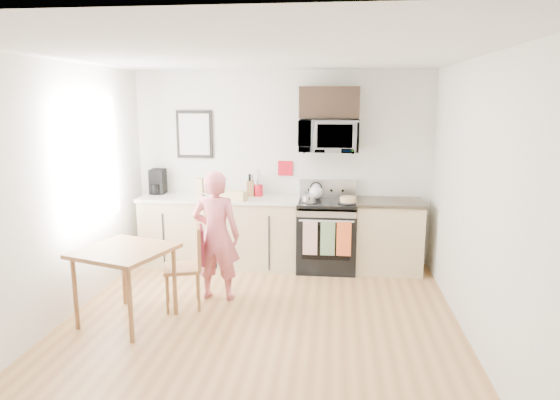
# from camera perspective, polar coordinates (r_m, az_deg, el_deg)

# --- Properties ---
(floor) EXTENTS (4.60, 4.60, 0.00)m
(floor) POSITION_cam_1_polar(r_m,az_deg,el_deg) (4.99, -2.73, -15.00)
(floor) COLOR #956339
(floor) RESTS_ON ground
(back_wall) EXTENTS (4.00, 0.04, 2.60)m
(back_wall) POSITION_cam_1_polar(r_m,az_deg,el_deg) (6.81, 0.21, 3.68)
(back_wall) COLOR beige
(back_wall) RESTS_ON floor
(front_wall) EXTENTS (4.00, 0.04, 2.60)m
(front_wall) POSITION_cam_1_polar(r_m,az_deg,el_deg) (2.41, -11.82, -11.24)
(front_wall) COLOR beige
(front_wall) RESTS_ON floor
(left_wall) EXTENTS (0.04, 4.60, 2.60)m
(left_wall) POSITION_cam_1_polar(r_m,az_deg,el_deg) (5.26, -24.91, 0.30)
(left_wall) COLOR beige
(left_wall) RESTS_ON floor
(right_wall) EXTENTS (0.04, 4.60, 2.60)m
(right_wall) POSITION_cam_1_polar(r_m,az_deg,el_deg) (4.68, 22.06, -0.74)
(right_wall) COLOR beige
(right_wall) RESTS_ON floor
(ceiling) EXTENTS (4.00, 4.60, 0.04)m
(ceiling) POSITION_cam_1_polar(r_m,az_deg,el_deg) (4.48, -3.06, 16.28)
(ceiling) COLOR silver
(ceiling) RESTS_ON back_wall
(window) EXTENTS (0.06, 1.40, 1.50)m
(window) POSITION_cam_1_polar(r_m,az_deg,el_deg) (5.90, -20.83, 4.17)
(window) COLOR white
(window) RESTS_ON left_wall
(cabinet_left) EXTENTS (2.10, 0.60, 0.90)m
(cabinet_left) POSITION_cam_1_polar(r_m,az_deg,el_deg) (6.82, -6.77, -3.68)
(cabinet_left) COLOR tan
(cabinet_left) RESTS_ON floor
(countertop_left) EXTENTS (2.14, 0.64, 0.04)m
(countertop_left) POSITION_cam_1_polar(r_m,az_deg,el_deg) (6.71, -6.87, 0.19)
(countertop_left) COLOR #F1E6CF
(countertop_left) RESTS_ON cabinet_left
(cabinet_right) EXTENTS (0.84, 0.60, 0.90)m
(cabinet_right) POSITION_cam_1_polar(r_m,az_deg,el_deg) (6.69, 12.23, -4.18)
(cabinet_right) COLOR tan
(cabinet_right) RESTS_ON floor
(countertop_right) EXTENTS (0.88, 0.64, 0.04)m
(countertop_right) POSITION_cam_1_polar(r_m,az_deg,el_deg) (6.58, 12.41, -0.23)
(countertop_right) COLOR black
(countertop_right) RESTS_ON cabinet_right
(range) EXTENTS (0.76, 0.70, 1.16)m
(range) POSITION_cam_1_polar(r_m,az_deg,el_deg) (6.63, 5.34, -4.22)
(range) COLOR black
(range) RESTS_ON floor
(microwave) EXTENTS (0.76, 0.51, 0.42)m
(microwave) POSITION_cam_1_polar(r_m,az_deg,el_deg) (6.51, 5.58, 7.33)
(microwave) COLOR #AFAFB4
(microwave) RESTS_ON back_wall
(upper_cabinet) EXTENTS (0.76, 0.35, 0.40)m
(upper_cabinet) POSITION_cam_1_polar(r_m,az_deg,el_deg) (6.54, 5.65, 11.03)
(upper_cabinet) COLOR black
(upper_cabinet) RESTS_ON back_wall
(wall_art) EXTENTS (0.50, 0.04, 0.65)m
(wall_art) POSITION_cam_1_polar(r_m,az_deg,el_deg) (6.97, -9.74, 7.41)
(wall_art) COLOR black
(wall_art) RESTS_ON back_wall
(wall_trivet) EXTENTS (0.20, 0.02, 0.20)m
(wall_trivet) POSITION_cam_1_polar(r_m,az_deg,el_deg) (6.79, 0.62, 3.65)
(wall_trivet) COLOR #AB0E1B
(wall_trivet) RESTS_ON back_wall
(person) EXTENTS (0.55, 0.37, 1.46)m
(person) POSITION_cam_1_polar(r_m,az_deg,el_deg) (5.60, -7.30, -4.05)
(person) COLOR #C3354F
(person) RESTS_ON floor
(dining_table) EXTENTS (0.90, 0.90, 0.77)m
(dining_table) POSITION_cam_1_polar(r_m,az_deg,el_deg) (5.21, -17.34, -6.28)
(dining_table) COLOR brown
(dining_table) RESTS_ON floor
(chair) EXTENTS (0.52, 0.49, 0.91)m
(chair) POSITION_cam_1_polar(r_m,az_deg,el_deg) (5.46, -9.84, -6.15)
(chair) COLOR brown
(chair) RESTS_ON floor
(knife_block) EXTENTS (0.11, 0.14, 0.20)m
(knife_block) POSITION_cam_1_polar(r_m,az_deg,el_deg) (6.73, -3.39, 1.34)
(knife_block) COLOR brown
(knife_block) RESTS_ON countertop_left
(utensil_crock) EXTENTS (0.12, 0.12, 0.37)m
(utensil_crock) POSITION_cam_1_polar(r_m,az_deg,el_deg) (6.70, -2.49, 1.70)
(utensil_crock) COLOR #AB0E1B
(utensil_crock) RESTS_ON countertop_left
(fruit_bowl) EXTENTS (0.28, 0.28, 0.11)m
(fruit_bowl) POSITION_cam_1_polar(r_m,az_deg,el_deg) (6.79, -7.84, 0.83)
(fruit_bowl) COLOR white
(fruit_bowl) RESTS_ON countertop_left
(milk_carton) EXTENTS (0.10, 0.10, 0.24)m
(milk_carton) POSITION_cam_1_polar(r_m,az_deg,el_deg) (6.79, -9.16, 1.47)
(milk_carton) COLOR tan
(milk_carton) RESTS_ON countertop_left
(coffee_maker) EXTENTS (0.20, 0.29, 0.34)m
(coffee_maker) POSITION_cam_1_polar(r_m,az_deg,el_deg) (7.08, -13.81, 1.99)
(coffee_maker) COLOR black
(coffee_maker) RESTS_ON countertop_left
(bread_bag) EXTENTS (0.36, 0.23, 0.12)m
(bread_bag) POSITION_cam_1_polar(r_m,az_deg,el_deg) (6.45, -5.32, 0.50)
(bread_bag) COLOR tan
(bread_bag) RESTS_ON countertop_left
(cake) EXTENTS (0.25, 0.25, 0.08)m
(cake) POSITION_cam_1_polar(r_m,az_deg,el_deg) (6.39, 7.80, -0.01)
(cake) COLOR black
(cake) RESTS_ON range
(kettle) EXTENTS (0.18, 0.18, 0.23)m
(kettle) POSITION_cam_1_polar(r_m,az_deg,el_deg) (6.61, 4.13, 0.97)
(kettle) COLOR white
(kettle) RESTS_ON range
(pot) EXTENTS (0.18, 0.31, 0.09)m
(pot) POSITION_cam_1_polar(r_m,az_deg,el_deg) (6.38, 3.33, 0.13)
(pot) COLOR #AFAFB4
(pot) RESTS_ON range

